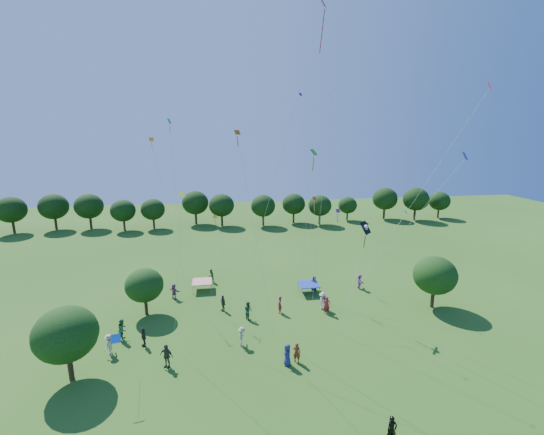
{
  "coord_description": "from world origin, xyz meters",
  "views": [
    {
      "loc": [
        -4.27,
        -14.53,
        17.72
      ],
      "look_at": [
        0.0,
        14.0,
        11.0
      ],
      "focal_mm": 24.0,
      "sensor_mm": 36.0,
      "label": 1
    }
  ],
  "objects_px": {
    "near_tree_west": "(66,334)",
    "red_high_kite": "(304,76)",
    "near_tree_north": "(144,285)",
    "pirate_kite": "(365,229)",
    "tent_blue": "(309,284)",
    "near_tree_east": "(435,275)",
    "man_in_black": "(392,430)",
    "tent_red_stripe": "(202,282)"
  },
  "relations": [
    {
      "from": "near_tree_east",
      "to": "tent_blue",
      "type": "relative_size",
      "value": 2.49
    },
    {
      "from": "red_high_kite",
      "to": "near_tree_north",
      "type": "bearing_deg",
      "value": 157.88
    },
    {
      "from": "man_in_black",
      "to": "red_high_kite",
      "type": "xyz_separation_m",
      "value": [
        -2.7,
        12.4,
        21.16
      ]
    },
    {
      "from": "near_tree_west",
      "to": "red_high_kite",
      "type": "relative_size",
      "value": 0.22
    },
    {
      "from": "near_tree_east",
      "to": "tent_red_stripe",
      "type": "relative_size",
      "value": 2.49
    },
    {
      "from": "man_in_black",
      "to": "pirate_kite",
      "type": "xyz_separation_m",
      "value": [
        4.0,
        14.68,
        8.11
      ]
    },
    {
      "from": "tent_blue",
      "to": "pirate_kite",
      "type": "height_order",
      "value": "pirate_kite"
    },
    {
      "from": "near_tree_east",
      "to": "man_in_black",
      "type": "distance_m",
      "value": 19.79
    },
    {
      "from": "pirate_kite",
      "to": "near_tree_west",
      "type": "bearing_deg",
      "value": -166.54
    },
    {
      "from": "near_tree_east",
      "to": "tent_blue",
      "type": "distance_m",
      "value": 13.25
    },
    {
      "from": "near_tree_east",
      "to": "pirate_kite",
      "type": "relative_size",
      "value": 0.66
    },
    {
      "from": "pirate_kite",
      "to": "near_tree_north",
      "type": "bearing_deg",
      "value": 170.43
    },
    {
      "from": "red_high_kite",
      "to": "near_tree_east",
      "type": "bearing_deg",
      "value": 11.5
    },
    {
      "from": "tent_red_stripe",
      "to": "red_high_kite",
      "type": "relative_size",
      "value": 0.08
    },
    {
      "from": "near_tree_west",
      "to": "man_in_black",
      "type": "distance_m",
      "value": 22.65
    },
    {
      "from": "tent_red_stripe",
      "to": "tent_blue",
      "type": "height_order",
      "value": "same"
    },
    {
      "from": "near_tree_east",
      "to": "pirate_kite",
      "type": "distance_m",
      "value": 9.8
    },
    {
      "from": "near_tree_west",
      "to": "red_high_kite",
      "type": "height_order",
      "value": "red_high_kite"
    },
    {
      "from": "tent_blue",
      "to": "tent_red_stripe",
      "type": "bearing_deg",
      "value": 167.86
    },
    {
      "from": "near_tree_east",
      "to": "red_high_kite",
      "type": "distance_m",
      "value": 23.88
    },
    {
      "from": "near_tree_west",
      "to": "red_high_kite",
      "type": "distance_m",
      "value": 25.94
    },
    {
      "from": "tent_blue",
      "to": "red_high_kite",
      "type": "relative_size",
      "value": 0.08
    },
    {
      "from": "near_tree_west",
      "to": "tent_blue",
      "type": "relative_size",
      "value": 2.58
    },
    {
      "from": "man_in_black",
      "to": "near_tree_east",
      "type": "bearing_deg",
      "value": 47.18
    },
    {
      "from": "near_tree_north",
      "to": "near_tree_east",
      "type": "height_order",
      "value": "near_tree_east"
    },
    {
      "from": "near_tree_west",
      "to": "tent_red_stripe",
      "type": "relative_size",
      "value": 2.58
    },
    {
      "from": "near_tree_west",
      "to": "red_high_kite",
      "type": "bearing_deg",
      "value": 11.38
    },
    {
      "from": "near_tree_west",
      "to": "pirate_kite",
      "type": "xyz_separation_m",
      "value": [
        24.69,
        5.91,
        5.3
      ]
    },
    {
      "from": "near_tree_west",
      "to": "near_tree_east",
      "type": "xyz_separation_m",
      "value": [
        32.8,
        6.64,
        -0.15
      ]
    },
    {
      "from": "near_tree_north",
      "to": "tent_blue",
      "type": "height_order",
      "value": "near_tree_north"
    },
    {
      "from": "near_tree_north",
      "to": "red_high_kite",
      "type": "relative_size",
      "value": 0.18
    },
    {
      "from": "tent_blue",
      "to": "near_tree_west",
      "type": "bearing_deg",
      "value": -150.32
    },
    {
      "from": "near_tree_east",
      "to": "tent_blue",
      "type": "xyz_separation_m",
      "value": [
        -11.9,
        5.28,
        -2.5
      ]
    },
    {
      "from": "near_tree_west",
      "to": "pirate_kite",
      "type": "height_order",
      "value": "pirate_kite"
    },
    {
      "from": "near_tree_west",
      "to": "tent_blue",
      "type": "bearing_deg",
      "value": 29.68
    },
    {
      "from": "tent_blue",
      "to": "pirate_kite",
      "type": "bearing_deg",
      "value": -57.8
    },
    {
      "from": "tent_red_stripe",
      "to": "pirate_kite",
      "type": "xyz_separation_m",
      "value": [
        15.74,
        -8.58,
        7.94
      ]
    },
    {
      "from": "man_in_black",
      "to": "pirate_kite",
      "type": "height_order",
      "value": "pirate_kite"
    },
    {
      "from": "near_tree_north",
      "to": "pirate_kite",
      "type": "distance_m",
      "value": 22.14
    },
    {
      "from": "near_tree_north",
      "to": "pirate_kite",
      "type": "bearing_deg",
      "value": -9.57
    },
    {
      "from": "pirate_kite",
      "to": "tent_blue",
      "type": "bearing_deg",
      "value": 122.2
    },
    {
      "from": "near_tree_west",
      "to": "near_tree_north",
      "type": "xyz_separation_m",
      "value": [
        3.63,
        9.46,
        -0.57
      ]
    }
  ]
}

